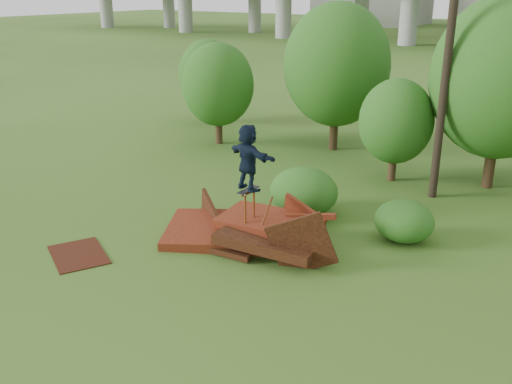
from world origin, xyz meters
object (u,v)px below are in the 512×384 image
Objects in this scene: scrap_pile at (248,232)px; flat_plate at (79,255)px; utility_pole at (451,32)px; skater at (248,157)px.

scrap_pile is 3.06× the size of flat_plate.
flat_plate is at bearing -122.89° from utility_pole.
skater is at bearing 41.94° from flat_plate.
flat_plate is at bearing -135.26° from scrap_pile.
utility_pole reaches higher than skater.
utility_pole is at bearing 57.11° from flat_plate.
scrap_pile is 2.33m from skater.
skater reaches higher than flat_plate.
skater is at bearing -51.17° from scrap_pile.
utility_pole reaches higher than flat_plate.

